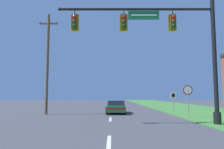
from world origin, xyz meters
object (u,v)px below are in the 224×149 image
(stop_sign, at_px, (189,94))
(route_sign_post, at_px, (174,98))
(car_ahead, at_px, (117,107))
(signal_mast, at_px, (172,42))
(utility_pole_near, at_px, (48,62))

(stop_sign, height_order, route_sign_post, stop_sign)
(car_ahead, relative_size, route_sign_post, 2.18)
(stop_sign, bearing_deg, signal_mast, -119.98)
(route_sign_post, bearing_deg, utility_pole_near, -176.75)
(signal_mast, distance_m, utility_pole_near, 12.10)
(stop_sign, distance_m, route_sign_post, 3.78)
(signal_mast, bearing_deg, car_ahead, 110.68)
(car_ahead, distance_m, stop_sign, 7.22)
(stop_sign, relative_size, route_sign_post, 1.23)
(signal_mast, distance_m, car_ahead, 10.10)
(signal_mast, xyz_separation_m, route_sign_post, (2.26, 7.87, -3.48))
(route_sign_post, distance_m, utility_pole_near, 12.48)
(stop_sign, bearing_deg, car_ahead, 141.78)
(car_ahead, height_order, stop_sign, stop_sign)
(car_ahead, distance_m, route_sign_post, 5.58)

